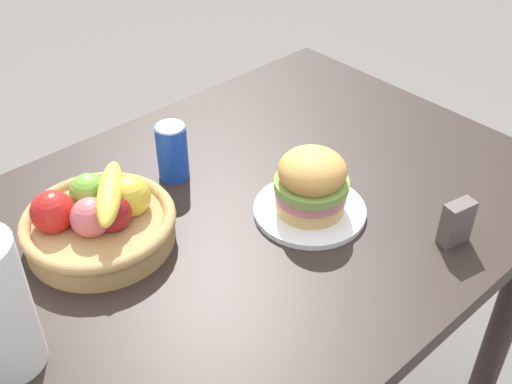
{
  "coord_description": "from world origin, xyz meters",
  "views": [
    {
      "loc": [
        -0.6,
        -0.75,
        1.56
      ],
      "look_at": [
        0.06,
        -0.03,
        0.81
      ],
      "focal_mm": 44.48,
      "sensor_mm": 36.0,
      "label": 1
    }
  ],
  "objects": [
    {
      "name": "napkin_holder",
      "position": [
        0.28,
        -0.33,
        0.8
      ],
      "size": [
        0.06,
        0.04,
        0.09
      ],
      "primitive_type": "cube",
      "rotation": [
        0.0,
        0.0,
        -0.21
      ],
      "color": "#594C47",
      "rests_on": "dining_table"
    },
    {
      "name": "fruit_basket",
      "position": [
        -0.21,
        0.12,
        0.8
      ],
      "size": [
        0.29,
        0.29,
        0.14
      ],
      "color": "tan",
      "rests_on": "dining_table"
    },
    {
      "name": "soda_can",
      "position": [
        0.02,
        0.19,
        0.81
      ],
      "size": [
        0.07,
        0.07,
        0.13
      ],
      "color": "blue",
      "rests_on": "dining_table"
    },
    {
      "name": "sandwich",
      "position": [
        0.14,
        -0.09,
        0.83
      ],
      "size": [
        0.15,
        0.15,
        0.13
      ],
      "color": "#DBAD60",
      "rests_on": "plate"
    },
    {
      "name": "dining_table",
      "position": [
        0.0,
        0.0,
        0.65
      ],
      "size": [
        1.4,
        0.9,
        0.75
      ],
      "color": "#2D231E",
      "rests_on": "ground_plane"
    },
    {
      "name": "plate",
      "position": [
        0.14,
        -0.09,
        0.76
      ],
      "size": [
        0.23,
        0.23,
        0.01
      ],
      "primitive_type": "cylinder",
      "color": "white",
      "rests_on": "dining_table"
    }
  ]
}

